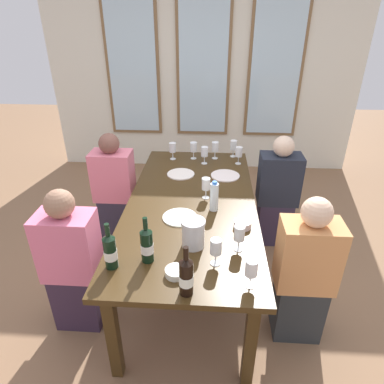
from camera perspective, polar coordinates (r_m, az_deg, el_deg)
ground_plane at (r=3.09m, az=-0.08°, el=-13.60°), size 12.00×12.00×0.00m
back_wall_with_windows at (r=4.78m, az=1.95°, el=20.84°), size 4.21×0.10×2.90m
dining_table at (r=2.69m, az=-0.09°, el=-2.94°), size 1.01×2.13×0.74m
white_plate_0 at (r=3.09m, az=5.68°, el=2.81°), size 0.26×0.26×0.01m
white_plate_1 at (r=2.45m, az=-2.08°, el=-4.32°), size 0.25×0.25×0.01m
white_plate_2 at (r=3.10m, az=-1.93°, el=3.08°), size 0.25×0.25×0.01m
metal_pitcher at (r=2.13m, az=0.20°, el=-7.04°), size 0.16×0.16×0.19m
wine_bottle_0 at (r=2.02m, az=-7.70°, el=-8.92°), size 0.08×0.08×0.30m
wine_bottle_1 at (r=2.01m, az=-13.77°, el=-9.77°), size 0.08×0.08×0.30m
wine_bottle_2 at (r=1.79m, az=-0.99°, el=-14.18°), size 0.08×0.08×0.30m
tasting_bowl_0 at (r=2.37m, az=8.63°, el=-5.42°), size 0.12×0.12×0.05m
tasting_bowl_1 at (r=1.96m, az=-2.79°, el=-13.48°), size 0.12×0.12×0.04m
water_bottle at (r=2.50m, az=3.80°, el=-0.80°), size 0.06×0.06×0.24m
wine_glass_0 at (r=2.66m, az=2.40°, el=1.22°), size 0.07×0.07×0.17m
wine_glass_1 at (r=1.98m, az=4.09°, el=-9.47°), size 0.07×0.07×0.17m
wine_glass_2 at (r=3.32m, az=8.00°, el=6.65°), size 0.07×0.07×0.17m
wine_glass_3 at (r=3.43m, az=3.97°, el=7.56°), size 0.07×0.07×0.17m
wine_glass_4 at (r=1.86m, az=10.08°, el=-12.80°), size 0.07×0.07×0.17m
wine_glass_5 at (r=2.10m, az=8.07°, el=-7.16°), size 0.07×0.07×0.17m
wine_glass_6 at (r=3.41m, az=0.27°, el=7.61°), size 0.07×0.07×0.17m
wine_glass_7 at (r=3.49m, az=7.10°, el=7.81°), size 0.07×0.07×0.17m
wine_glass_8 at (r=3.30m, az=2.15°, el=6.75°), size 0.07×0.07×0.17m
wine_glass_9 at (r=3.41m, az=-3.33°, el=7.45°), size 0.07×0.07×0.17m
seated_person_0 at (r=2.50m, az=-19.68°, el=-11.63°), size 0.38×0.24×1.11m
seated_person_1 at (r=2.41m, az=18.55°, el=-13.26°), size 0.38×0.24×1.11m
seated_person_2 at (r=3.36m, az=-13.02°, el=0.18°), size 0.38×0.24×1.11m
seated_person_3 at (r=3.31m, az=14.31°, el=-0.42°), size 0.38×0.24×1.11m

